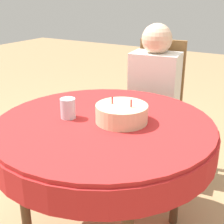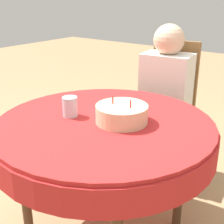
% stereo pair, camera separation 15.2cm
% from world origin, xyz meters
% --- Properties ---
extents(dining_table, '(1.11, 1.11, 0.71)m').
position_xyz_m(dining_table, '(0.00, 0.00, 0.62)').
color(dining_table, '#B22323').
rests_on(dining_table, ground_plane).
extents(chair, '(0.42, 0.42, 0.99)m').
position_xyz_m(chair, '(-0.08, 0.86, 0.52)').
color(chair, brown).
rests_on(chair, ground_plane).
extents(person, '(0.36, 0.34, 1.12)m').
position_xyz_m(person, '(-0.07, 0.76, 0.68)').
color(person, '#DBB293').
rests_on(person, ground_plane).
extents(birthday_cake, '(0.26, 0.26, 0.13)m').
position_xyz_m(birthday_cake, '(0.08, 0.04, 0.75)').
color(birthday_cake, beige).
rests_on(birthday_cake, dining_table).
extents(drinking_glass, '(0.08, 0.08, 0.10)m').
position_xyz_m(drinking_glass, '(-0.18, -0.05, 0.76)').
color(drinking_glass, silver).
rests_on(drinking_glass, dining_table).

